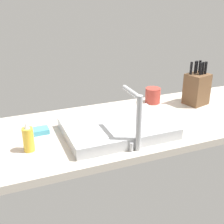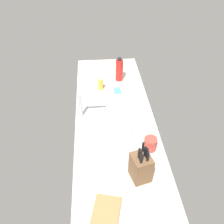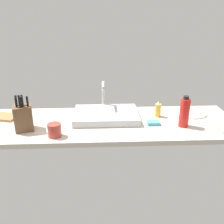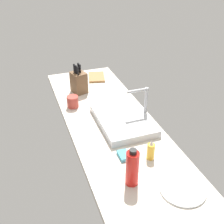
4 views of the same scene
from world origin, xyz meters
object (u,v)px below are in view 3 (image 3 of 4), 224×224
object	(u,v)px
knife_block	(23,117)
dish_towel	(221,126)
sink_basin	(106,115)
coffee_mug	(54,130)
cutting_board	(3,117)
dinner_plate	(191,113)
dish_sponge	(153,123)
soap_bottle	(158,110)
faucet	(103,94)
water_bottle	(184,112)

from	to	relation	value
knife_block	dish_towel	bearing A→B (deg)	-16.19
sink_basin	coffee_mug	world-z (taller)	coffee_mug
cutting_board	dish_towel	world-z (taller)	cutting_board
dinner_plate	dish_sponge	xyz separation A→B (cm)	(-34.42, -19.32, 0.60)
dinner_plate	soap_bottle	bearing A→B (deg)	-170.22
faucet	dish_sponge	world-z (taller)	faucet
dish_sponge	dinner_plate	bearing A→B (deg)	29.31
sink_basin	coffee_mug	distance (cm)	44.72
dish_sponge	dish_towel	bearing A→B (deg)	-7.51
sink_basin	dish_sponge	bearing A→B (deg)	-20.86
water_bottle	soap_bottle	bearing A→B (deg)	128.60
dish_towel	dish_sponge	bearing A→B (deg)	172.49
cutting_board	dish_towel	distance (cm)	163.41
dinner_plate	water_bottle	bearing A→B (deg)	-120.52
sink_basin	dinner_plate	distance (cm)	68.88
water_bottle	coffee_mug	size ratio (longest dim) A/B	2.52
sink_basin	water_bottle	size ratio (longest dim) A/B	2.15
sink_basin	dinner_plate	world-z (taller)	sink_basin
knife_block	dish_towel	xyz separation A→B (cm)	(139.07, -1.69, -8.82)
dish_towel	dish_sponge	world-z (taller)	dish_sponge
cutting_board	coffee_mug	size ratio (longest dim) A/B	2.38
soap_bottle	water_bottle	size ratio (longest dim) A/B	0.58
coffee_mug	dinner_plate	bearing A→B (deg)	18.57
sink_basin	dinner_plate	size ratio (longest dim) A/B	2.02
soap_bottle	dish_towel	size ratio (longest dim) A/B	0.80
knife_block	dinner_plate	bearing A→B (deg)	-4.70
cutting_board	dish_sponge	xyz separation A→B (cm)	(113.76, -17.55, 0.30)
knife_block	water_bottle	xyz separation A→B (cm)	(111.98, 0.85, 1.19)
knife_block	cutting_board	size ratio (longest dim) A/B	1.16
sink_basin	cutting_board	xyz separation A→B (cm)	(-79.62, 4.54, -1.66)
knife_block	dish_sponge	bearing A→B (deg)	-12.59
cutting_board	dish_sponge	distance (cm)	115.11
dinner_plate	coffee_mug	distance (cm)	108.84
water_bottle	dish_sponge	size ratio (longest dim) A/B	2.52
cutting_board	coffee_mug	xyz separation A→B (cm)	(45.07, -32.87, 3.60)
cutting_board	coffee_mug	distance (cm)	55.90
coffee_mug	cutting_board	bearing A→B (deg)	143.90
water_bottle	knife_block	bearing A→B (deg)	-179.56
faucet	sink_basin	bearing A→B (deg)	-82.66
sink_basin	dish_sponge	world-z (taller)	sink_basin
cutting_board	soap_bottle	bearing A→B (deg)	-1.47
soap_bottle	dish_sponge	distance (cm)	16.37
soap_bottle	dinner_plate	world-z (taller)	soap_bottle
knife_block	dinner_plate	world-z (taller)	knife_block
soap_bottle	coffee_mug	distance (cm)	80.66
dinner_plate	coffee_mug	bearing A→B (deg)	-161.43
cutting_board	dinner_plate	xyz separation A→B (cm)	(148.18, 1.77, -0.30)
knife_block	dish_towel	world-z (taller)	knife_block
sink_basin	faucet	distance (cm)	20.13
soap_bottle	coffee_mug	world-z (taller)	soap_bottle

